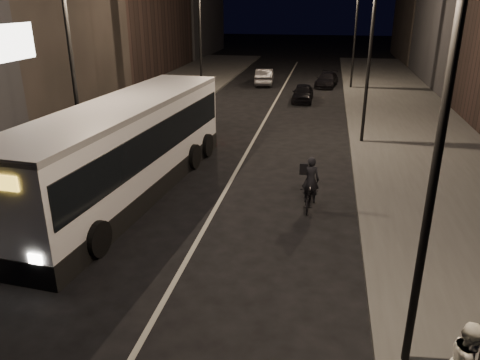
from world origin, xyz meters
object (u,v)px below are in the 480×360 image
at_px(city_bus, 126,145).
at_px(car_mid, 264,77).
at_px(streetlight_right_near, 428,108).
at_px(streetlight_right_mid, 366,36).
at_px(car_far, 327,80).
at_px(car_near, 303,93).
at_px(streetlight_left_far, 203,24).
at_px(cyclist_on_bicycle, 310,192).
at_px(streetlight_left_near, 77,49).
at_px(streetlight_right_far, 353,21).

bearing_deg(city_bus, car_mid, 90.75).
bearing_deg(city_bus, streetlight_right_near, -35.69).
xyz_separation_m(streetlight_right_mid, car_far, (-1.73, 16.86, -4.78)).
bearing_deg(car_near, streetlight_left_far, -177.89).
bearing_deg(city_bus, car_near, 78.26).
bearing_deg(cyclist_on_bicycle, car_far, 91.83).
distance_m(streetlight_left_far, car_mid, 9.03).
bearing_deg(streetlight_left_far, car_mid, 62.59).
xyz_separation_m(streetlight_right_mid, car_mid, (-7.11, 16.86, -4.67)).
distance_m(streetlight_right_near, streetlight_left_near, 13.33).
distance_m(streetlight_left_near, city_bus, 3.87).
bearing_deg(streetlight_left_near, streetlight_right_near, -36.88).
bearing_deg(car_near, car_mid, 119.60).
height_order(city_bus, car_mid, city_bus).
relative_size(streetlight_right_near, streetlight_right_mid, 1.00).
height_order(streetlight_right_mid, cyclist_on_bicycle, streetlight_right_mid).
xyz_separation_m(streetlight_right_mid, streetlight_left_near, (-10.66, -8.00, 0.00)).
height_order(streetlight_left_far, city_bus, streetlight_left_far).
xyz_separation_m(streetlight_right_mid, car_near, (-3.38, 10.24, -4.75)).
height_order(streetlight_left_near, city_bus, streetlight_left_near).
relative_size(city_bus, car_mid, 3.16).
bearing_deg(car_near, streetlight_right_mid, -71.49).
xyz_separation_m(streetlight_right_near, cyclist_on_bicycle, (-2.02, 7.36, -4.69)).
bearing_deg(streetlight_left_near, car_mid, 81.86).
distance_m(streetlight_right_near, streetlight_left_far, 28.10).
bearing_deg(car_near, cyclist_on_bicycle, -85.65).
relative_size(streetlight_right_near, streetlight_right_far, 1.00).
relative_size(car_mid, car_far, 1.06).
bearing_deg(car_mid, city_bus, 81.13).
bearing_deg(streetlight_right_far, car_far, 153.69).
bearing_deg(streetlight_right_near, cyclist_on_bicycle, 105.37).
xyz_separation_m(car_near, car_mid, (-3.73, 6.62, 0.08)).
bearing_deg(cyclist_on_bicycle, streetlight_right_far, 87.79).
distance_m(car_near, car_far, 6.82).
bearing_deg(streetlight_left_far, streetlight_right_mid, -43.16).
xyz_separation_m(streetlight_right_near, car_far, (-1.73, 32.86, -4.78)).
height_order(streetlight_left_far, cyclist_on_bicycle, streetlight_left_far).
xyz_separation_m(cyclist_on_bicycle, car_far, (0.29, 25.49, -0.10)).
distance_m(car_near, car_mid, 7.60).
xyz_separation_m(streetlight_right_far, car_mid, (-7.11, 0.86, -4.67)).
bearing_deg(car_far, car_near, -96.07).
bearing_deg(city_bus, streetlight_left_far, 100.28).
relative_size(streetlight_right_mid, streetlight_left_far, 1.00).
distance_m(streetlight_left_near, car_mid, 25.54).
bearing_deg(cyclist_on_bicycle, streetlight_left_far, 117.36).
distance_m(streetlight_right_far, car_far, 5.16).
distance_m(streetlight_left_far, car_near, 8.70).
bearing_deg(streetlight_right_mid, car_far, 95.87).
height_order(city_bus, cyclist_on_bicycle, city_bus).
height_order(streetlight_right_mid, city_bus, streetlight_right_mid).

